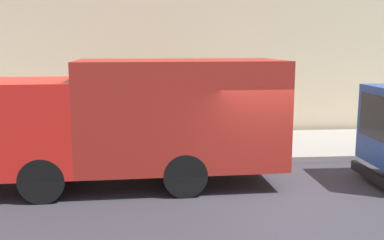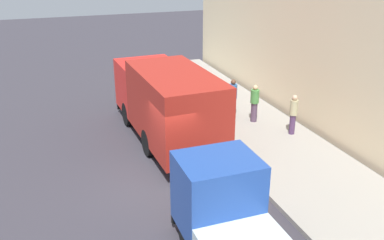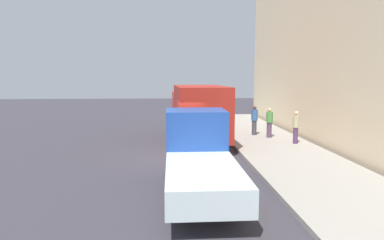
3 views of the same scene
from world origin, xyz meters
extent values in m
plane|color=#343239|center=(0.00, 0.00, 0.00)|extent=(80.00, 80.00, 0.00)
cube|color=gray|center=(5.10, 0.00, 0.08)|extent=(4.21, 30.00, 0.16)
cube|color=red|center=(1.17, 5.77, 1.60)|extent=(2.57, 2.46, 2.16)
cube|color=black|center=(1.13, 6.93, 1.86)|extent=(2.08, 0.15, 1.21)
cube|color=#A1231A|center=(1.33, 2.08, 1.83)|extent=(2.68, 5.12, 2.62)
cube|color=black|center=(1.12, 7.01, 0.28)|extent=(2.38, 0.22, 0.24)
cylinder|color=black|center=(0.11, 5.25, 0.52)|extent=(0.34, 1.05, 1.03)
cylinder|color=black|center=(2.28, 5.34, 0.52)|extent=(0.34, 1.05, 1.03)
cylinder|color=black|center=(0.24, 2.04, 0.52)|extent=(0.34, 1.05, 1.03)
cylinder|color=black|center=(2.41, 2.13, 0.52)|extent=(0.34, 1.05, 1.03)
cube|color=#204599|center=(0.66, -3.58, 1.51)|extent=(2.03, 1.72, 1.96)
cube|color=black|center=(0.66, -2.74, 1.74)|extent=(1.70, 0.07, 1.10)
cube|color=black|center=(0.66, -2.66, 0.29)|extent=(1.95, 0.13, 0.24)
cylinder|color=black|center=(-0.20, -3.92, 0.53)|extent=(0.30, 1.05, 1.05)
cylinder|color=black|center=(1.53, -3.91, 0.53)|extent=(0.30, 1.05, 1.05)
cylinder|color=#3D3D47|center=(4.77, 4.29, 0.59)|extent=(0.29, 0.29, 0.86)
cylinder|color=#315E9A|center=(4.77, 4.29, 1.36)|extent=(0.38, 0.38, 0.66)
sphere|color=brown|center=(4.77, 4.29, 1.80)|extent=(0.23, 0.23, 0.23)
cylinder|color=#4B3156|center=(6.27, 1.62, 0.59)|extent=(0.29, 0.29, 0.85)
cylinder|color=tan|center=(6.27, 1.62, 1.33)|extent=(0.39, 0.39, 0.64)
sphere|color=tan|center=(6.27, 1.62, 1.75)|extent=(0.22, 0.22, 0.22)
cylinder|color=#4F3B52|center=(5.41, 3.39, 0.60)|extent=(0.29, 0.29, 0.88)
cylinder|color=#458A42|center=(5.41, 3.39, 1.34)|extent=(0.39, 0.39, 0.60)
sphere|color=#D3B281|center=(5.41, 3.39, 1.75)|extent=(0.22, 0.22, 0.22)
cone|color=orange|center=(3.35, 7.56, 0.51)|extent=(0.49, 0.49, 0.70)
camera|label=1|loc=(-9.69, 2.71, 3.51)|focal=41.55mm
camera|label=2|loc=(-3.12, -12.14, 7.33)|focal=39.41mm
camera|label=3|loc=(-0.19, -14.69, 3.62)|focal=30.51mm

